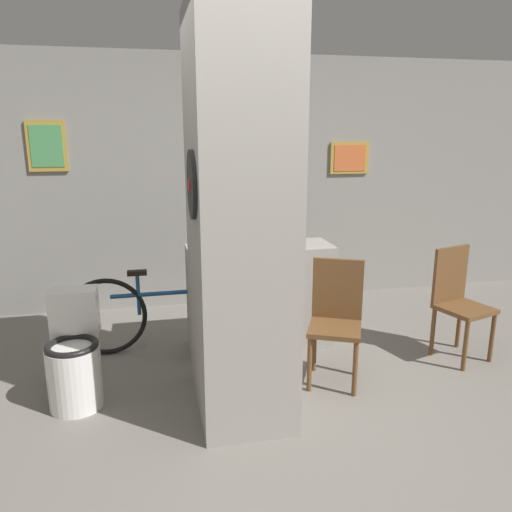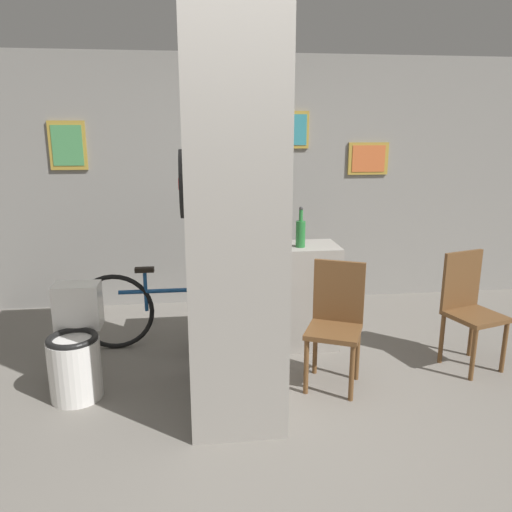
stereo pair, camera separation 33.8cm
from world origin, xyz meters
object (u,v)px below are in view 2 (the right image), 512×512
Objects in this scene: toilet at (76,350)px; bicycle at (179,308)px; bottle_tall at (301,232)px; chair_near_pillar at (336,319)px; chair_by_doorway at (469,305)px.

toilet is 0.44× the size of bicycle.
bicycle is 1.24m from bottle_tall.
toilet is at bearing -157.07° from chair_near_pillar.
bottle_tall is at bearing 126.77° from chair_near_pillar.
bicycle is at bearing 170.39° from chair_near_pillar.
bicycle is at bearing 171.60° from bottle_tall.
chair_by_doorway is 0.52× the size of bicycle.
chair_by_doorway reaches higher than toilet.
chair_near_pillar is 0.85m from bottle_tall.
toilet reaches higher than bicycle.
chair_by_doorway is at bearing 1.91° from toilet.
chair_near_pillar is 0.52× the size of bicycle.
bicycle is 5.16× the size of bottle_tall.
bottle_tall reaches higher than toilet.
toilet is at bearing 164.92° from chair_by_doorway.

